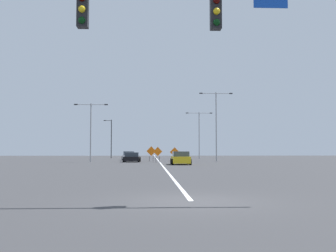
{
  "coord_description": "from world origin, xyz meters",
  "views": [
    {
      "loc": [
        -1.27,
        -12.32,
        1.56
      ],
      "look_at": [
        0.26,
        21.33,
        3.6
      ],
      "focal_mm": 42.77,
      "sensor_mm": 36.0,
      "label": 1
    }
  ],
  "objects": [
    {
      "name": "ground",
      "position": [
        0.0,
        0.0,
        0.0
      ],
      "size": [
        201.08,
        201.08,
        0.0
      ],
      "primitive_type": "plane",
      "color": "#38383A"
    },
    {
      "name": "road_centre_stripe",
      "position": [
        0.0,
        55.85,
        0.0
      ],
      "size": [
        0.16,
        111.71,
        0.01
      ],
      "color": "white",
      "rests_on": "ground"
    },
    {
      "name": "traffic_signal_assembly",
      "position": [
        -3.4,
        -0.01,
        5.3
      ],
      "size": [
        12.62,
        0.44,
        7.23
      ],
      "color": "gray",
      "rests_on": "ground"
    },
    {
      "name": "street_lamp_near_left",
      "position": [
        7.43,
        57.85,
        4.97
      ],
      "size": [
        4.69,
        0.24,
        8.26
      ],
      "color": "gray",
      "rests_on": "ground"
    },
    {
      "name": "street_lamp_near_right",
      "position": [
        7.97,
        42.89,
        5.69
      ],
      "size": [
        4.66,
        0.24,
        9.64
      ],
      "color": "gray",
      "rests_on": "ground"
    },
    {
      "name": "street_lamp_far_left",
      "position": [
        -8.91,
        39.62,
        4.6
      ],
      "size": [
        4.34,
        0.24,
        7.61
      ],
      "color": "gray",
      "rests_on": "ground"
    },
    {
      "name": "street_lamp_mid_right",
      "position": [
        -8.9,
        65.99,
        4.13
      ],
      "size": [
        1.59,
        0.24,
        7.48
      ],
      "color": "black",
      "rests_on": "ground"
    },
    {
      "name": "construction_sign_left_lane",
      "position": [
        -1.07,
        44.3,
        1.33
      ],
      "size": [
        1.35,
        0.32,
        2.1
      ],
      "color": "orange",
      "rests_on": "ground"
    },
    {
      "name": "construction_sign_left_shoulder",
      "position": [
        2.25,
        44.42,
        1.21
      ],
      "size": [
        1.37,
        0.1,
        1.96
      ],
      "color": "orange",
      "rests_on": "ground"
    },
    {
      "name": "construction_sign_right_lane",
      "position": [
        -0.27,
        38.5,
        1.26
      ],
      "size": [
        1.16,
        0.31,
        1.97
      ],
      "color": "orange",
      "rests_on": "ground"
    },
    {
      "name": "car_black_distant",
      "position": [
        -3.62,
        40.86,
        0.6
      ],
      "size": [
        2.22,
        4.4,
        1.26
      ],
      "color": "black",
      "rests_on": "ground"
    },
    {
      "name": "car_yellow_mid",
      "position": [
        2.06,
        30.89,
        0.68
      ],
      "size": [
        2.1,
        4.01,
        1.42
      ],
      "color": "gold",
      "rests_on": "ground"
    },
    {
      "name": "car_silver_passing",
      "position": [
        -4.54,
        50.69,
        0.63
      ],
      "size": [
        2.04,
        3.9,
        1.37
      ],
      "color": "#B7BABF",
      "rests_on": "ground"
    }
  ]
}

